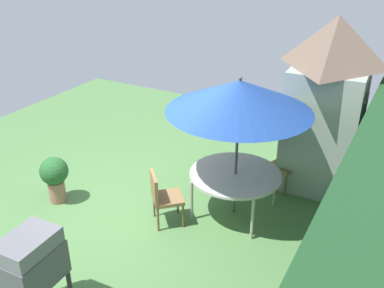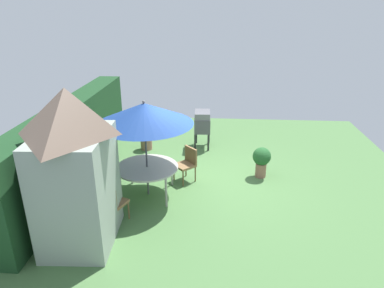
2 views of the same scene
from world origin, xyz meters
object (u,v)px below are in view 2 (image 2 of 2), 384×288
at_px(potted_plant_by_grill, 262,159).
at_px(patio_umbrella, 144,113).
at_px(patio_table, 147,168).
at_px(chair_near_shed, 187,162).
at_px(bbq_grill, 202,122).
at_px(potted_plant_by_shed, 146,137).
at_px(garden_shed, 75,168).
at_px(chair_far_side, 112,202).

bearing_deg(potted_plant_by_grill, patio_umbrella, 112.19).
bearing_deg(potted_plant_by_grill, patio_table, 112.19).
distance_m(patio_umbrella, potted_plant_by_grill, 3.45).
distance_m(chair_near_shed, potted_plant_by_grill, 1.99).
bearing_deg(potted_plant_by_grill, bbq_grill, 39.94).
bearing_deg(potted_plant_by_shed, patio_table, -168.07).
bearing_deg(garden_shed, patio_table, -27.59).
relative_size(patio_umbrella, bbq_grill, 1.97).
bearing_deg(patio_umbrella, garden_shed, 152.41).
relative_size(patio_table, patio_umbrella, 0.63).
bearing_deg(chair_near_shed, bbq_grill, -7.05).
bearing_deg(patio_umbrella, chair_near_shed, -47.32).
bearing_deg(potted_plant_by_shed, bbq_grill, -79.88).
height_order(patio_umbrella, potted_plant_by_shed, patio_umbrella).
bearing_deg(patio_table, chair_near_shed, -47.32).
bearing_deg(patio_umbrella, patio_table, -63.43).
height_order(patio_umbrella, potted_plant_by_grill, patio_umbrella).
bearing_deg(chair_near_shed, patio_umbrella, 132.68).
height_order(patio_table, potted_plant_by_grill, potted_plant_by_grill).
xyz_separation_m(patio_table, chair_far_side, (-1.26, 0.51, -0.18)).
xyz_separation_m(potted_plant_by_shed, potted_plant_by_grill, (-1.68, -3.44, 0.09)).
height_order(chair_near_shed, chair_far_side, same).
distance_m(patio_table, patio_umbrella, 1.36).
distance_m(patio_table, chair_far_side, 1.37).
bearing_deg(bbq_grill, chair_near_shed, 172.95).
bearing_deg(chair_near_shed, patio_table, 132.68).
height_order(patio_table, patio_umbrella, patio_umbrella).
relative_size(patio_table, bbq_grill, 1.24).
distance_m(garden_shed, chair_near_shed, 3.37).
xyz_separation_m(bbq_grill, potted_plant_by_grill, (-1.99, -1.67, -0.34)).
height_order(garden_shed, bbq_grill, garden_shed).
distance_m(potted_plant_by_shed, potted_plant_by_grill, 3.83).
distance_m(chair_far_side, potted_plant_by_shed, 4.10).
xyz_separation_m(patio_umbrella, potted_plant_by_grill, (1.16, -2.85, -1.56)).
bearing_deg(chair_near_shed, potted_plant_by_grill, -80.06).
bearing_deg(patio_table, potted_plant_by_grill, -67.81).
height_order(patio_table, chair_far_side, chair_far_side).
relative_size(bbq_grill, chair_far_side, 1.33).
bearing_deg(bbq_grill, patio_table, 159.57).
distance_m(chair_near_shed, chair_far_side, 2.50).
xyz_separation_m(chair_near_shed, chair_far_side, (-2.07, 1.40, 0.00)).
relative_size(patio_umbrella, chair_far_side, 2.63).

